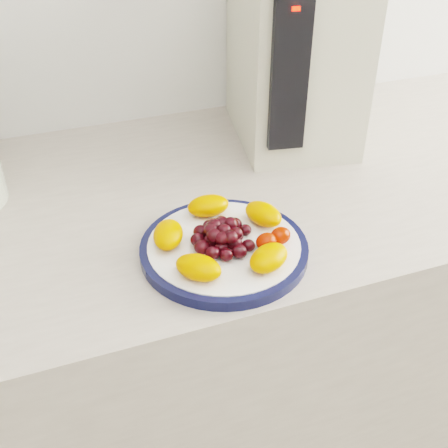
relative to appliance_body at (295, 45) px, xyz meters
name	(u,v)px	position (x,y,z in m)	size (l,w,h in m)	color
counter	(176,380)	(-0.29, -0.13, -0.62)	(3.50, 0.60, 0.90)	#B4A89A
cabinet_face	(177,389)	(-0.29, -0.13, -0.65)	(3.48, 0.58, 0.84)	#8F7856
plate_rim	(224,249)	(-0.25, -0.31, -0.16)	(0.23, 0.23, 0.01)	#0D1337
plate_face	(224,249)	(-0.25, -0.31, -0.16)	(0.21, 0.21, 0.02)	white
appliance_body	(295,45)	(0.00, 0.00, 0.00)	(0.19, 0.27, 0.34)	beige
appliance_panel	(289,72)	(-0.07, -0.13, 0.00)	(0.06, 0.02, 0.25)	black
appliance_led	(296,9)	(-0.08, -0.14, 0.10)	(0.01, 0.01, 0.01)	#FF0C05
fruit_plate	(225,235)	(-0.24, -0.31, -0.14)	(0.20, 0.20, 0.03)	#FF7300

